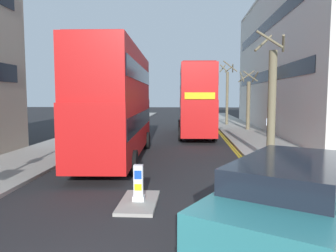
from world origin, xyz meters
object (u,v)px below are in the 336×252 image
Objects in this scene: double_decker_bus_oncoming at (195,99)px; taxi_minivan at (288,219)px; keep_left_bollard at (139,184)px; double_decker_bus_away at (117,101)px; pedestrian_far at (268,126)px.

taxi_minivan is at bearing -86.73° from double_decker_bus_oncoming.
double_decker_bus_oncoming is (2.08, 17.29, 2.42)m from keep_left_bollard.
pedestrian_far is (9.86, 8.96, -2.04)m from double_decker_bus_away.
keep_left_bollard is 5.01m from taxi_minivan.
double_decker_bus_away reaches higher than taxi_minivan.
keep_left_bollard is at bearing -96.85° from double_decker_bus_oncoming.
keep_left_bollard is at bearing -115.86° from pedestrian_far.
keep_left_bollard is at bearing -72.64° from double_decker_bus_away.
taxi_minivan is (5.44, -10.67, -1.96)m from double_decker_bus_away.
double_decker_bus_away is 6.73× the size of pedestrian_far.
double_decker_bus_oncoming is (4.24, 10.38, 0.00)m from double_decker_bus_away.
keep_left_bollard is 17.64m from pedestrian_far.
double_decker_bus_oncoming reaches higher than keep_left_bollard.
double_decker_bus_away is (-2.16, 6.91, 2.42)m from keep_left_bollard.
keep_left_bollard is 0.69× the size of pedestrian_far.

